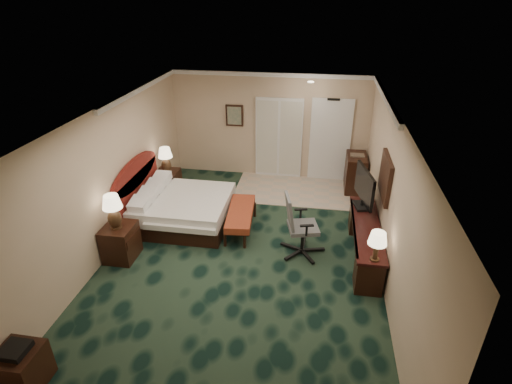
% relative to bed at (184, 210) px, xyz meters
% --- Properties ---
extents(floor, '(5.00, 7.50, 0.00)m').
position_rel_bed_xyz_m(floor, '(1.45, -1.03, -0.30)').
color(floor, black).
rests_on(floor, ground).
extents(ceiling, '(5.00, 7.50, 0.00)m').
position_rel_bed_xyz_m(ceiling, '(1.45, -1.03, 2.40)').
color(ceiling, silver).
rests_on(ceiling, wall_back).
extents(wall_back, '(5.00, 0.00, 2.70)m').
position_rel_bed_xyz_m(wall_back, '(1.45, 2.72, 1.05)').
color(wall_back, tan).
rests_on(wall_back, ground).
extents(wall_front, '(5.00, 0.00, 2.70)m').
position_rel_bed_xyz_m(wall_front, '(1.45, -4.78, 1.05)').
color(wall_front, tan).
rests_on(wall_front, ground).
extents(wall_left, '(0.00, 7.50, 2.70)m').
position_rel_bed_xyz_m(wall_left, '(-1.05, -1.03, 1.05)').
color(wall_left, tan).
rests_on(wall_left, ground).
extents(wall_right, '(0.00, 7.50, 2.70)m').
position_rel_bed_xyz_m(wall_right, '(3.95, -1.03, 1.05)').
color(wall_right, tan).
rests_on(wall_right, ground).
extents(crown_molding, '(5.00, 7.50, 0.10)m').
position_rel_bed_xyz_m(crown_molding, '(1.45, -1.03, 2.35)').
color(crown_molding, white).
rests_on(crown_molding, wall_back).
extents(tile_patch, '(3.20, 1.70, 0.01)m').
position_rel_bed_xyz_m(tile_patch, '(2.35, 1.87, -0.29)').
color(tile_patch, beige).
rests_on(tile_patch, ground).
extents(headboard, '(0.12, 2.00, 1.40)m').
position_rel_bed_xyz_m(headboard, '(-0.99, -0.03, 0.40)').
color(headboard, '#54170D').
rests_on(headboard, ground).
extents(entry_door, '(1.02, 0.06, 2.18)m').
position_rel_bed_xyz_m(entry_door, '(3.00, 2.69, 0.75)').
color(entry_door, white).
rests_on(entry_door, ground).
extents(closet_doors, '(1.20, 0.06, 2.10)m').
position_rel_bed_xyz_m(closet_doors, '(1.70, 2.68, 0.75)').
color(closet_doors, beige).
rests_on(closet_doors, ground).
extents(wall_art, '(0.45, 0.06, 0.55)m').
position_rel_bed_xyz_m(wall_art, '(0.55, 2.68, 1.30)').
color(wall_art, '#4D6B5C').
rests_on(wall_art, wall_back).
extents(wall_mirror, '(0.05, 0.95, 0.75)m').
position_rel_bed_xyz_m(wall_mirror, '(3.91, -0.43, 1.25)').
color(wall_mirror, white).
rests_on(wall_mirror, wall_right).
extents(bed, '(1.89, 1.75, 0.60)m').
position_rel_bed_xyz_m(bed, '(0.00, 0.00, 0.00)').
color(bed, white).
rests_on(bed, ground).
extents(nightstand_near, '(0.53, 0.61, 0.67)m').
position_rel_bed_xyz_m(nightstand_near, '(-0.76, -1.41, 0.03)').
color(nightstand_near, black).
rests_on(nightstand_near, ground).
extents(nightstand_far, '(0.52, 0.59, 0.65)m').
position_rel_bed_xyz_m(nightstand_far, '(-0.77, 1.09, 0.02)').
color(nightstand_far, black).
rests_on(nightstand_far, ground).
extents(lamp_near, '(0.41, 0.41, 0.65)m').
position_rel_bed_xyz_m(lamp_near, '(-0.77, -1.43, 0.69)').
color(lamp_near, black).
rests_on(lamp_near, nightstand_near).
extents(lamp_far, '(0.33, 0.33, 0.61)m').
position_rel_bed_xyz_m(lamp_far, '(-0.74, 1.06, 0.65)').
color(lamp_far, black).
rests_on(lamp_far, nightstand_far).
extents(bed_bench, '(0.61, 1.45, 0.48)m').
position_rel_bed_xyz_m(bed_bench, '(1.25, -0.14, -0.06)').
color(bed_bench, maroon).
rests_on(bed_bench, ground).
extents(side_table, '(0.52, 0.52, 0.56)m').
position_rel_bed_xyz_m(side_table, '(-0.75, -4.13, -0.02)').
color(side_table, black).
rests_on(side_table, ground).
extents(desk, '(0.49, 2.30, 0.66)m').
position_rel_bed_xyz_m(desk, '(3.69, -0.66, 0.03)').
color(desk, black).
rests_on(desk, ground).
extents(tv, '(0.30, 1.01, 0.79)m').
position_rel_bed_xyz_m(tv, '(3.65, 0.05, 0.76)').
color(tv, black).
rests_on(tv, desk).
extents(desk_lamp, '(0.36, 0.36, 0.52)m').
position_rel_bed_xyz_m(desk_lamp, '(3.72, -1.67, 0.62)').
color(desk_lamp, black).
rests_on(desk_lamp, desk).
extents(desk_chair, '(0.85, 0.82, 1.22)m').
position_rel_bed_xyz_m(desk_chair, '(2.54, -0.72, 0.31)').
color(desk_chair, '#515152').
rests_on(desk_chair, ground).
extents(minibar, '(0.47, 0.85, 0.90)m').
position_rel_bed_xyz_m(minibar, '(3.67, 2.17, 0.15)').
color(minibar, black).
rests_on(minibar, ground).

